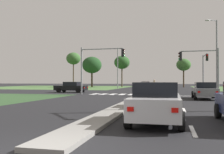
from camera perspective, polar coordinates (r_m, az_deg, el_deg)
The scene contains 30 objects.
ground_plane at distance 35.19m, azimuth 8.67°, elevation -3.50°, with size 200.00×200.00×0.00m, color black.
grass_verge_far_left at distance 65.96m, azimuth -12.16°, elevation -2.25°, with size 35.00×35.00×0.01m, color #476B38.
median_island_near at distance 16.37m, azimuth 3.26°, elevation -6.32°, with size 1.20×22.00×0.14m, color gray.
median_island_far at distance 60.13m, azimuth 10.59°, elevation -2.33°, with size 1.20×36.00×0.14m, color gray.
lane_dash_near at distance 8.77m, azimuth 17.73°, elevation -11.47°, with size 0.14×2.00×0.01m, color silver.
lane_dash_second at distance 14.70m, azimuth 15.91°, elevation -7.16°, with size 0.14×2.00×0.01m, color silver.
lane_dash_third at distance 20.67m, azimuth 15.15°, elevation -5.33°, with size 0.14×2.00×0.01m, color silver.
lane_dash_fourth at distance 26.66m, azimuth 14.73°, elevation -4.32°, with size 0.14×2.00×0.01m, color silver.
stop_bar_near at distance 28.10m, azimuth 15.27°, elevation -4.14°, with size 6.40×0.50×0.01m, color silver.
crosswalk_bar_near at distance 31.28m, azimuth -3.91°, elevation -3.83°, with size 0.70×2.80×0.01m, color silver.
crosswalk_bar_second at distance 30.96m, azimuth -1.88°, elevation -3.86°, with size 0.70×2.80×0.01m, color silver.
crosswalk_bar_third at distance 30.68m, azimuth 0.20°, elevation -3.89°, with size 0.70×2.80×0.01m, color silver.
crosswalk_bar_fourth at distance 30.44m, azimuth 2.32°, elevation -3.91°, with size 0.70×2.80×0.01m, color silver.
crosswalk_bar_fifth at distance 30.24m, azimuth 4.46°, elevation -3.93°, with size 0.70×2.80×0.01m, color silver.
crosswalk_bar_sixth at distance 30.09m, azimuth 6.63°, elevation -3.94°, with size 0.70×2.80×0.01m, color silver.
car_black_near at distance 35.73m, azimuth -9.19°, elevation -2.24°, with size 4.45×2.03×1.48m.
car_beige_third at distance 15.26m, azimuth 10.79°, elevation -3.99°, with size 2.07×4.28×1.54m.
car_red_fourth at distance 51.22m, azimuth 7.63°, elevation -1.82°, with size 1.97×4.53×1.49m.
car_silver_fifth at distance 9.90m, azimuth 9.97°, elevation -5.63°, with size 1.96×4.41×1.57m.
car_grey_seventh at distance 24.00m, azimuth 20.12°, elevation -2.85°, with size 2.03×4.27×1.50m.
traffic_signal_near_right at distance 28.68m, azimuth 19.71°, elevation 2.92°, with size 4.16×0.32×5.08m.
traffic_signal_near_left at distance 29.77m, azimuth -3.32°, elevation 3.52°, with size 5.33×0.32×5.60m.
traffic_signal_far_right at distance 40.20m, azimuth 20.09°, elevation 2.44°, with size 0.32×4.94×5.64m.
street_lamp_second at distance 36.76m, azimuth 22.35°, elevation 5.11°, with size 1.71×1.33×9.78m.
street_lamp_third at distance 55.80m, azimuth 1.42°, elevation 2.58°, with size 1.54×1.51×8.91m.
pedestrian_at_median at distance 44.02m, azimuth 9.49°, elevation -1.42°, with size 0.34×0.34×1.73m.
treeline_near at distance 71.28m, azimuth -8.67°, elevation 4.10°, with size 3.93×3.93×9.49m.
treeline_second at distance 66.18m, azimuth -4.54°, elevation 2.69°, with size 5.06×5.06×7.90m.
treeline_third at distance 67.10m, azimuth 2.25°, elevation 3.28°, with size 4.11×4.11×8.25m.
treeline_fourth at distance 64.54m, azimuth 15.80°, elevation 2.64°, with size 3.50×3.50×7.07m.
Camera 1 is at (2.84, -5.04, 1.63)m, focal length 40.65 mm.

